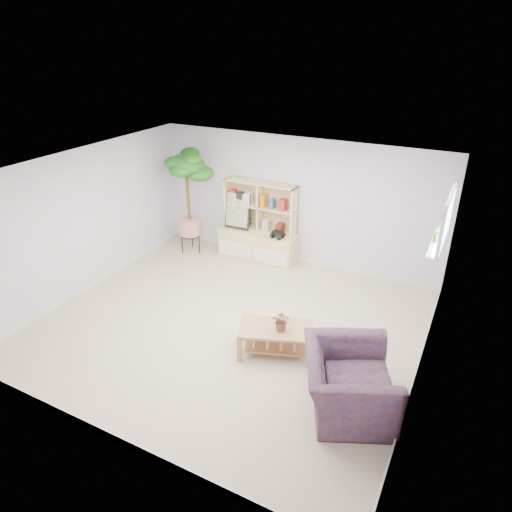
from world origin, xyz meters
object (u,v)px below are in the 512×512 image
at_px(coffee_table, 276,340).
at_px(storage_unit, 258,222).
at_px(armchair, 349,379).
at_px(floor_tree, 189,203).

bearing_deg(coffee_table, storage_unit, 101.67).
relative_size(storage_unit, coffee_table, 1.53).
bearing_deg(armchair, coffee_table, 40.34).
bearing_deg(coffee_table, floor_tree, 122.97).
xyz_separation_m(storage_unit, coffee_table, (1.56, -2.52, -0.56)).
height_order(storage_unit, coffee_table, storage_unit).
relative_size(storage_unit, armchair, 1.32).
bearing_deg(storage_unit, coffee_table, -58.23).
distance_m(coffee_table, armchair, 1.34).
bearing_deg(armchair, storage_unit, 17.47).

